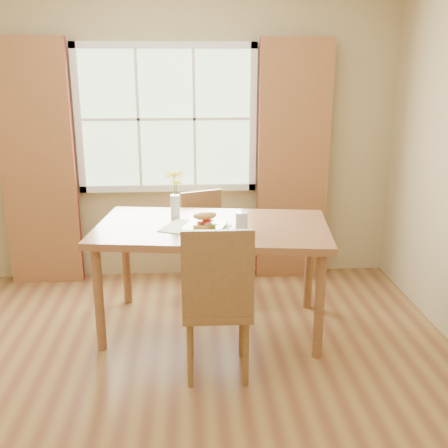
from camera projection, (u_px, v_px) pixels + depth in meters
name	position (u px, v px, depth m)	size (l,w,h in m)	color
room	(155.00, 178.00, 2.96)	(4.24, 3.84, 2.74)	brown
window	(167.00, 119.00, 4.70)	(1.62, 0.06, 1.32)	#ABD4A0
curtain_left	(38.00, 166.00, 4.66)	(0.65, 0.08, 2.20)	maroon
curtain_right	(293.00, 163.00, 4.81)	(0.65, 0.08, 2.20)	maroon
dining_table	(212.00, 236.00, 3.89)	(1.81, 1.17, 0.83)	brown
chair_near	(217.00, 298.00, 3.26)	(0.44, 0.44, 1.05)	brown
chair_far	(206.00, 239.00, 4.59)	(0.49, 0.49, 0.91)	brown
placemat	(195.00, 228.00, 3.79)	(0.45, 0.33, 0.01)	beige
plate	(205.00, 227.00, 3.77)	(0.28, 0.28, 0.01)	#82C330
croissant_sandwich	(205.00, 220.00, 3.69)	(0.20, 0.16, 0.13)	gold
water_glass	(242.00, 222.00, 3.74)	(0.09, 0.09, 0.13)	silver
flower_vase	(175.00, 190.00, 4.00)	(0.15, 0.15, 0.37)	silver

